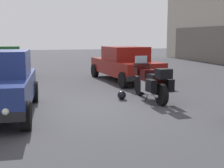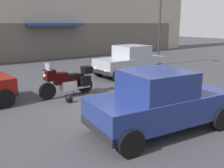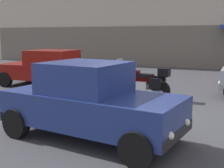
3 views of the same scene
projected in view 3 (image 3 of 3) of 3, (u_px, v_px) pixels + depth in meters
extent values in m
plane|color=#38383D|center=(126.00, 116.00, 8.18)|extent=(80.00, 80.00, 0.00)
cube|color=#5C564E|center=(199.00, 47.00, 19.56)|extent=(33.95, 0.12, 2.80)
cylinder|color=black|center=(118.00, 87.00, 10.92)|extent=(0.64, 0.14, 0.64)
cylinder|color=black|center=(161.00, 90.00, 10.25)|extent=(0.64, 0.14, 0.64)
cylinder|color=#B7B7BC|center=(118.00, 75.00, 10.84)|extent=(0.33, 0.07, 0.68)
cube|color=#B7B7BC|center=(140.00, 86.00, 10.55)|extent=(0.60, 0.40, 0.36)
cube|color=black|center=(140.00, 79.00, 10.51)|extent=(1.10, 0.28, 0.28)
cube|color=black|center=(132.00, 74.00, 10.61)|extent=(0.52, 0.34, 0.24)
cube|color=black|center=(145.00, 76.00, 10.41)|extent=(0.56, 0.30, 0.12)
cube|color=black|center=(121.00, 71.00, 10.77)|extent=(0.36, 0.44, 0.40)
cube|color=#8C9EAD|center=(120.00, 62.00, 10.74)|extent=(0.08, 0.40, 0.28)
sphere|color=#EAEACC|center=(116.00, 71.00, 10.84)|extent=(0.14, 0.14, 0.14)
cylinder|color=black|center=(123.00, 68.00, 10.72)|extent=(0.04, 0.62, 0.04)
cylinder|color=#B7B7BC|center=(154.00, 92.00, 10.15)|extent=(0.55, 0.09, 0.09)
cube|color=black|center=(155.00, 84.00, 10.01)|extent=(0.40, 0.20, 0.36)
cube|color=black|center=(160.00, 82.00, 10.51)|extent=(0.40, 0.20, 0.36)
cube|color=black|center=(164.00, 72.00, 10.11)|extent=(0.36, 0.40, 0.28)
cylinder|color=black|center=(142.00, 95.00, 10.37)|extent=(0.02, 0.13, 0.29)
sphere|color=black|center=(121.00, 97.00, 10.01)|extent=(0.28, 0.28, 0.28)
cube|color=navy|center=(92.00, 109.00, 6.31)|extent=(3.97, 2.07, 0.68)
cube|color=navy|center=(86.00, 77.00, 6.28)|extent=(1.77, 1.69, 0.64)
cube|color=#8C9EAD|center=(116.00, 80.00, 5.90)|extent=(0.22, 1.39, 0.54)
cube|color=#8C9EAD|center=(58.00, 75.00, 6.66)|extent=(0.22, 1.39, 0.51)
cube|color=black|center=(176.00, 134.00, 5.41)|extent=(0.31, 1.64, 0.20)
cube|color=black|center=(30.00, 109.00, 7.29)|extent=(0.31, 1.64, 0.20)
cylinder|color=black|center=(170.00, 125.00, 6.29)|extent=(0.66, 0.29, 0.64)
cylinder|color=black|center=(137.00, 149.00, 4.97)|extent=(0.66, 0.29, 0.64)
cylinder|color=black|center=(63.00, 108.00, 7.76)|extent=(0.66, 0.29, 0.64)
cylinder|color=black|center=(16.00, 123.00, 6.44)|extent=(0.66, 0.29, 0.64)
sphere|color=silver|center=(186.00, 122.00, 5.75)|extent=(0.14, 0.14, 0.14)
sphere|color=silver|center=(170.00, 136.00, 4.99)|extent=(0.14, 0.14, 0.14)
cube|color=maroon|center=(52.00, 72.00, 12.85)|extent=(4.60, 2.04, 0.64)
cube|color=maroon|center=(52.00, 57.00, 12.74)|extent=(2.00, 1.74, 0.60)
cube|color=#8C9EAD|center=(71.00, 58.00, 12.42)|extent=(0.15, 1.50, 0.51)
cube|color=#8C9EAD|center=(35.00, 57.00, 13.05)|extent=(0.15, 1.50, 0.48)
cube|color=black|center=(99.00, 79.00, 12.12)|extent=(0.23, 1.76, 0.20)
cube|color=black|center=(10.00, 74.00, 13.65)|extent=(0.23, 1.76, 0.20)
cylinder|color=black|center=(98.00, 78.00, 13.06)|extent=(0.65, 0.26, 0.64)
cylinder|color=black|center=(81.00, 84.00, 11.50)|extent=(0.65, 0.26, 0.64)
cylinder|color=black|center=(29.00, 75.00, 14.31)|extent=(0.65, 0.26, 0.64)
cylinder|color=black|center=(5.00, 79.00, 12.76)|extent=(0.65, 0.26, 0.64)
sphere|color=silver|center=(105.00, 75.00, 12.53)|extent=(0.14, 0.14, 0.14)
sphere|color=silver|center=(95.00, 78.00, 11.64)|extent=(0.14, 0.14, 0.14)
cube|color=black|center=(222.00, 84.00, 10.89)|extent=(0.14, 1.64, 0.20)
sphere|color=silver|center=(220.00, 83.00, 10.49)|extent=(0.14, 0.14, 0.14)
sphere|color=silver|center=(222.00, 79.00, 11.30)|extent=(0.14, 0.14, 0.14)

